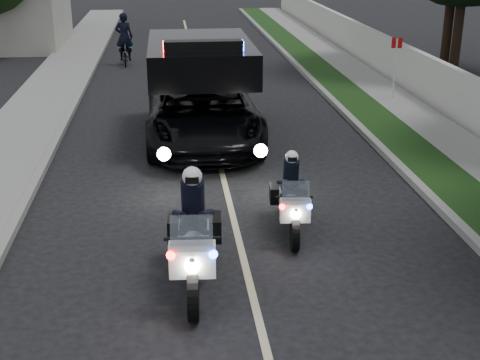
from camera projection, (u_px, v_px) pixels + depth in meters
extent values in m
cube|color=gray|center=(363.00, 131.00, 17.81)|extent=(0.20, 60.00, 0.15)
cube|color=#193814|center=(388.00, 130.00, 17.88)|extent=(1.20, 60.00, 0.16)
cube|color=gray|center=(434.00, 129.00, 18.01)|extent=(1.40, 60.00, 0.16)
cube|color=beige|center=(472.00, 104.00, 17.88)|extent=(0.22, 60.00, 1.50)
cube|color=gray|center=(56.00, 141.00, 16.96)|extent=(0.20, 60.00, 0.15)
cube|color=gray|center=(12.00, 142.00, 16.84)|extent=(2.00, 60.00, 0.16)
cube|color=#BFB78C|center=(213.00, 138.00, 17.41)|extent=(0.12, 50.00, 0.01)
imported|color=black|center=(203.00, 140.00, 17.29)|extent=(2.84, 6.14, 2.99)
imported|color=black|center=(126.00, 65.00, 27.00)|extent=(0.65, 1.57, 0.80)
imported|color=black|center=(126.00, 65.00, 27.00)|extent=(0.71, 0.49, 1.92)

